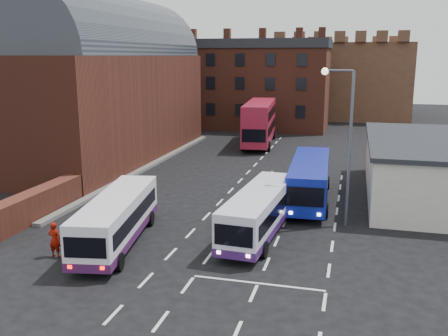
% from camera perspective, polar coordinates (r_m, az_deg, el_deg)
% --- Properties ---
extents(ground, '(180.00, 180.00, 0.00)m').
position_cam_1_polar(ground, '(26.91, -5.49, -9.13)').
color(ground, black).
extents(railway_station, '(12.00, 28.00, 16.00)m').
position_cam_1_polar(railway_station, '(50.66, -14.13, 9.66)').
color(railway_station, '#602B1E').
rests_on(railway_station, ground).
extents(forecourt_wall, '(1.20, 10.00, 1.80)m').
position_cam_1_polar(forecourt_wall, '(32.98, -21.20, -4.17)').
color(forecourt_wall, '#602B1E').
rests_on(forecourt_wall, ground).
extents(cream_building, '(10.40, 16.40, 4.25)m').
position_cam_1_polar(cream_building, '(38.72, 23.64, -0.05)').
color(cream_building, beige).
rests_on(cream_building, ground).
extents(brick_terrace, '(22.00, 10.00, 11.00)m').
position_cam_1_polar(brick_terrace, '(71.10, 2.73, 9.06)').
color(brick_terrace, brown).
rests_on(brick_terrace, ground).
extents(castle_keep, '(22.00, 22.00, 12.00)m').
position_cam_1_polar(castle_keep, '(89.54, 13.13, 9.81)').
color(castle_keep, brown).
rests_on(castle_keep, ground).
extents(bus_white_outbound, '(3.82, 9.90, 2.64)m').
position_cam_1_polar(bus_white_outbound, '(27.54, -12.12, -5.40)').
color(bus_white_outbound, white).
rests_on(bus_white_outbound, ground).
extents(bus_white_inbound, '(2.92, 9.68, 2.61)m').
position_cam_1_polar(bus_white_inbound, '(28.22, 4.05, -4.74)').
color(bus_white_inbound, silver).
rests_on(bus_white_inbound, ground).
extents(bus_blue, '(3.07, 10.86, 2.93)m').
position_cam_1_polar(bus_blue, '(35.05, 9.76, -1.10)').
color(bus_blue, '#0F1A94').
rests_on(bus_blue, ground).
extents(bus_red_double, '(3.96, 12.47, 4.91)m').
position_cam_1_polar(bus_red_double, '(57.07, 4.08, 5.23)').
color(bus_red_double, maroon).
rests_on(bus_red_double, ground).
extents(street_lamp, '(1.90, 0.41, 9.32)m').
position_cam_1_polar(street_lamp, '(29.77, 13.63, 3.93)').
color(street_lamp, '#585D65').
rests_on(street_lamp, ground).
extents(pedestrian_red, '(0.68, 0.45, 1.84)m').
position_cam_1_polar(pedestrian_red, '(26.82, -18.79, -7.75)').
color(pedestrian_red, maroon).
rests_on(pedestrian_red, ground).
extents(pedestrian_beige, '(0.92, 0.87, 1.51)m').
position_cam_1_polar(pedestrian_beige, '(26.66, -17.43, -8.15)').
color(pedestrian_beige, tan).
rests_on(pedestrian_beige, ground).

